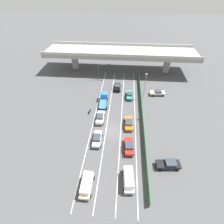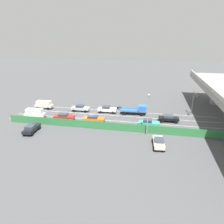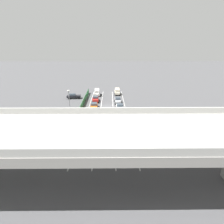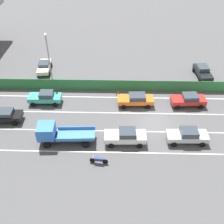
# 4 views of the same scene
# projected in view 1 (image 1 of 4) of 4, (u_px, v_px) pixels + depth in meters

# --- Properties ---
(ground_plane) EXTENTS (300.00, 300.00, 0.00)m
(ground_plane) POSITION_uv_depth(u_px,v_px,m) (113.00, 131.00, 38.88)
(ground_plane) COLOR #4C4C4F
(lane_line_left_edge) EXTENTS (0.14, 47.89, 0.01)m
(lane_line_left_edge) POSITION_uv_depth(u_px,v_px,m) (96.00, 113.00, 43.74)
(lane_line_left_edge) COLOR silver
(lane_line_left_edge) RESTS_ON ground
(lane_line_mid_left) EXTENTS (0.14, 47.89, 0.01)m
(lane_line_mid_left) POSITION_uv_depth(u_px,v_px,m) (109.00, 114.00, 43.52)
(lane_line_mid_left) COLOR silver
(lane_line_mid_left) RESTS_ON ground
(lane_line_mid_right) EXTENTS (0.14, 47.89, 0.01)m
(lane_line_mid_right) POSITION_uv_depth(u_px,v_px,m) (122.00, 115.00, 43.29)
(lane_line_mid_right) COLOR silver
(lane_line_mid_right) RESTS_ON ground
(lane_line_right_edge) EXTENTS (0.14, 47.89, 0.01)m
(lane_line_right_edge) POSITION_uv_depth(u_px,v_px,m) (135.00, 116.00, 43.07)
(lane_line_right_edge) COLOR silver
(lane_line_right_edge) RESTS_ON ground
(elevated_overpass) EXTENTS (53.27, 11.89, 8.30)m
(elevated_overpass) POSITION_uv_depth(u_px,v_px,m) (120.00, 53.00, 58.86)
(elevated_overpass) COLOR gray
(elevated_overpass) RESTS_ON ground
(green_fence) EXTENTS (0.10, 43.99, 1.66)m
(green_fence) POSITION_uv_depth(u_px,v_px,m) (142.00, 114.00, 42.42)
(green_fence) COLOR #2D753D
(green_fence) RESTS_ON ground
(car_sedan_red) EXTENTS (2.29, 4.60, 1.63)m
(car_sedan_red) POSITION_uv_depth(u_px,v_px,m) (129.00, 146.00, 34.37)
(car_sedan_red) COLOR red
(car_sedan_red) RESTS_ON ground
(car_sedan_black) EXTENTS (2.12, 4.45, 1.53)m
(car_sedan_black) POSITION_uv_depth(u_px,v_px,m) (117.00, 87.00, 52.28)
(car_sedan_black) COLOR black
(car_sedan_black) RESTS_ON ground
(car_taxi_orange) EXTENTS (2.19, 4.75, 1.60)m
(car_taxi_orange) POSITION_uv_depth(u_px,v_px,m) (129.00, 123.00, 39.65)
(car_taxi_orange) COLOR orange
(car_taxi_orange) RESTS_ON ground
(car_hatchback_white) EXTENTS (2.12, 4.67, 1.71)m
(car_hatchback_white) POSITION_uv_depth(u_px,v_px,m) (100.00, 117.00, 41.18)
(car_hatchback_white) COLOR silver
(car_hatchback_white) RESTS_ON ground
(car_taxi_teal) EXTENTS (1.98, 4.33, 1.69)m
(car_taxi_teal) POSITION_uv_depth(u_px,v_px,m) (130.00, 95.00, 48.77)
(car_taxi_teal) COLOR teal
(car_taxi_teal) RESTS_ON ground
(car_sedan_silver) EXTENTS (2.04, 4.61, 1.67)m
(car_sedan_silver) POSITION_uv_depth(u_px,v_px,m) (97.00, 139.00, 35.90)
(car_sedan_silver) COLOR #B7BABC
(car_sedan_silver) RESTS_ON ground
(car_van_white) EXTENTS (2.19, 4.79, 2.24)m
(car_van_white) POSITION_uv_depth(u_px,v_px,m) (129.00, 179.00, 28.58)
(car_van_white) COLOR silver
(car_van_white) RESTS_ON ground
(car_van_cream) EXTENTS (1.95, 4.66, 2.09)m
(car_van_cream) POSITION_uv_depth(u_px,v_px,m) (87.00, 184.00, 27.91)
(car_van_cream) COLOR beige
(car_van_cream) RESTS_ON ground
(flatbed_truck_blue) EXTENTS (2.50, 6.37, 2.35)m
(flatbed_truck_blue) POSITION_uv_depth(u_px,v_px,m) (104.00, 98.00, 46.86)
(flatbed_truck_blue) COLOR black
(flatbed_truck_blue) RESTS_ON ground
(motorcycle) EXTENTS (0.60, 1.95, 0.93)m
(motorcycle) POSITION_uv_depth(u_px,v_px,m) (90.00, 111.00, 43.83)
(motorcycle) COLOR black
(motorcycle) RESTS_ON ground
(parked_sedan_dark) EXTENTS (4.69, 2.33, 1.63)m
(parked_sedan_dark) POSITION_uv_depth(u_px,v_px,m) (169.00, 164.00, 31.16)
(parked_sedan_dark) COLOR black
(parked_sedan_dark) RESTS_ON ground
(parked_sedan_cream) EXTENTS (4.56, 2.27, 1.52)m
(parked_sedan_cream) POSITION_uv_depth(u_px,v_px,m) (158.00, 93.00, 49.78)
(parked_sedan_cream) COLOR beige
(parked_sedan_cream) RESTS_ON ground
(traffic_light) EXTENTS (4.04, 0.53, 5.69)m
(traffic_light) POSITION_uv_depth(u_px,v_px,m) (103.00, 68.00, 55.13)
(traffic_light) COLOR #47474C
(traffic_light) RESTS_ON ground
(street_lamp) EXTENTS (0.60, 0.36, 8.07)m
(street_lamp) POSITION_uv_depth(u_px,v_px,m) (145.00, 84.00, 45.84)
(street_lamp) COLOR gray
(street_lamp) RESTS_ON ground
(traffic_cone) EXTENTS (0.47, 0.47, 0.70)m
(traffic_cone) POSITION_uv_depth(u_px,v_px,m) (138.00, 119.00, 41.66)
(traffic_cone) COLOR orange
(traffic_cone) RESTS_ON ground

